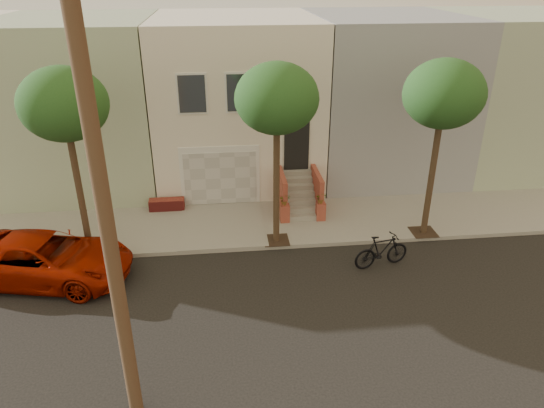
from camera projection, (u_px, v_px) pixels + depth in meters
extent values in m
plane|color=black|center=(258.00, 313.00, 14.38)|extent=(90.00, 90.00, 0.00)
cube|color=gray|center=(246.00, 225.00, 19.14)|extent=(40.00, 3.70, 0.15)
cube|color=beige|center=(236.00, 96.00, 22.83)|extent=(7.00, 8.00, 7.00)
cube|color=#95A585|center=(84.00, 100.00, 22.16)|extent=(6.50, 8.00, 7.00)
cube|color=gray|center=(380.00, 93.00, 23.51)|extent=(6.50, 8.00, 7.00)
cube|color=#95A585|center=(510.00, 89.00, 24.15)|extent=(6.50, 8.00, 7.00)
cube|color=silver|center=(220.00, 175.00, 20.15)|extent=(3.20, 0.12, 2.50)
cube|color=#BBBBB6|center=(220.00, 178.00, 20.14)|extent=(2.90, 0.06, 2.20)
cube|color=gray|center=(222.00, 224.00, 19.02)|extent=(3.20, 3.70, 0.02)
cube|color=maroon|center=(167.00, 204.00, 20.10)|extent=(1.40, 0.45, 0.44)
cube|color=black|center=(297.00, 146.00, 19.92)|extent=(1.00, 0.06, 2.00)
cube|color=#3F4751|center=(192.00, 94.00, 18.57)|extent=(1.00, 0.06, 1.40)
cube|color=silver|center=(192.00, 94.00, 18.59)|extent=(1.15, 0.05, 1.55)
cube|color=#3F4751|center=(240.00, 93.00, 18.75)|extent=(1.00, 0.06, 1.40)
cube|color=silver|center=(240.00, 93.00, 18.76)|extent=(1.15, 0.05, 1.55)
cube|color=#3F4751|center=(287.00, 92.00, 18.93)|extent=(1.00, 0.06, 1.40)
cube|color=silver|center=(287.00, 91.00, 18.94)|extent=(1.15, 0.05, 1.55)
cube|color=gray|center=(302.00, 217.00, 19.31)|extent=(1.20, 0.28, 0.20)
cube|color=gray|center=(301.00, 210.00, 19.48)|extent=(1.20, 0.28, 0.20)
cube|color=gray|center=(300.00, 202.00, 19.64)|extent=(1.20, 0.28, 0.20)
cube|color=gray|center=(299.00, 194.00, 19.80)|extent=(1.20, 0.28, 0.20)
cube|color=gray|center=(298.00, 187.00, 19.97)|extent=(1.20, 0.28, 0.20)
cube|color=gray|center=(297.00, 180.00, 20.13)|extent=(1.20, 0.28, 0.20)
cube|color=gray|center=(296.00, 173.00, 20.30)|extent=(1.20, 0.28, 0.20)
cube|color=brown|center=(282.00, 193.00, 19.69)|extent=(0.18, 1.96, 1.60)
cube|color=brown|center=(317.00, 191.00, 19.83)|extent=(0.18, 1.96, 1.60)
cube|color=brown|center=(285.00, 213.00, 19.10)|extent=(0.35, 0.35, 0.70)
imported|color=#194719|center=(285.00, 199.00, 18.85)|extent=(0.40, 0.35, 0.45)
cube|color=brown|center=(321.00, 211.00, 19.24)|extent=(0.35, 0.35, 0.70)
imported|color=#194719|center=(321.00, 198.00, 18.99)|extent=(0.41, 0.35, 0.45)
cube|color=#2D2116|center=(91.00, 250.00, 17.26)|extent=(0.90, 0.90, 0.02)
cylinder|color=#362418|center=(80.00, 196.00, 16.36)|extent=(0.22, 0.22, 4.20)
ellipsoid|color=#194719|center=(64.00, 104.00, 15.03)|extent=(2.70, 2.57, 2.29)
cube|color=#2D2116|center=(276.00, 240.00, 17.91)|extent=(0.90, 0.90, 0.02)
cylinder|color=#362418|center=(276.00, 187.00, 17.00)|extent=(0.22, 0.22, 4.20)
ellipsoid|color=#194719|center=(277.00, 98.00, 15.68)|extent=(2.70, 2.57, 2.29)
cube|color=#2D2116|center=(423.00, 232.00, 18.45)|extent=(0.90, 0.90, 0.02)
cylinder|color=#362418|center=(431.00, 180.00, 17.54)|extent=(0.22, 0.22, 4.20)
ellipsoid|color=#194719|center=(444.00, 94.00, 16.22)|extent=(2.70, 2.57, 2.29)
cylinder|color=#453320|center=(105.00, 214.00, 9.05)|extent=(0.30, 0.30, 10.00)
imported|color=#8F1200|center=(45.00, 258.00, 15.67)|extent=(5.79, 3.54, 1.50)
imported|color=black|center=(382.00, 251.00, 16.41)|extent=(2.03, 0.96, 1.17)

